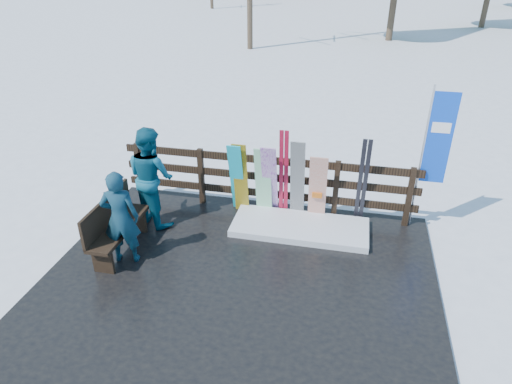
% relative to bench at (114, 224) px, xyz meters
% --- Properties ---
extents(ground, '(700.00, 700.00, 0.00)m').
position_rel_bench_xyz_m(ground, '(2.18, -0.34, -0.60)').
color(ground, white).
rests_on(ground, ground).
extents(deck, '(6.00, 5.00, 0.08)m').
position_rel_bench_xyz_m(deck, '(2.18, -0.34, -0.56)').
color(deck, black).
rests_on(deck, ground).
extents(fence, '(5.60, 0.10, 1.15)m').
position_rel_bench_xyz_m(fence, '(2.18, 1.86, 0.14)').
color(fence, black).
rests_on(fence, deck).
extents(snow_patch, '(2.43, 1.00, 0.12)m').
position_rel_bench_xyz_m(snow_patch, '(2.92, 1.26, -0.46)').
color(snow_patch, white).
rests_on(snow_patch, deck).
extents(bench, '(0.41, 1.50, 0.97)m').
position_rel_bench_xyz_m(bench, '(0.00, 0.00, 0.00)').
color(bench, black).
rests_on(bench, deck).
extents(snowboard_0, '(0.25, 0.41, 1.45)m').
position_rel_bench_xyz_m(snowboard_0, '(1.65, 1.64, 0.21)').
color(snowboard_0, '#13B6CD').
rests_on(snowboard_0, deck).
extents(snowboard_1, '(0.30, 0.33, 1.42)m').
position_rel_bench_xyz_m(snowboard_1, '(2.16, 1.64, 0.19)').
color(snowboard_1, white).
rests_on(snowboard_1, deck).
extents(snowboard_2, '(0.27, 0.26, 1.46)m').
position_rel_bench_xyz_m(snowboard_2, '(1.73, 1.64, 0.21)').
color(snowboard_2, yellow).
rests_on(snowboard_2, deck).
extents(snowboard_3, '(0.27, 0.47, 1.48)m').
position_rel_bench_xyz_m(snowboard_3, '(2.28, 1.64, 0.23)').
color(snowboard_3, white).
rests_on(snowboard_3, deck).
extents(snowboard_4, '(0.26, 0.35, 1.61)m').
position_rel_bench_xyz_m(snowboard_4, '(2.79, 1.64, 0.29)').
color(snowboard_4, black).
rests_on(snowboard_4, deck).
extents(snowboard_5, '(0.32, 0.27, 1.34)m').
position_rel_bench_xyz_m(snowboard_5, '(3.16, 1.64, 0.16)').
color(snowboard_5, silver).
rests_on(snowboard_5, deck).
extents(ski_pair_a, '(0.16, 0.19, 1.75)m').
position_rel_bench_xyz_m(ski_pair_a, '(2.52, 1.71, 0.36)').
color(ski_pair_a, maroon).
rests_on(ski_pair_a, deck).
extents(ski_pair_b, '(0.17, 0.34, 1.73)m').
position_rel_bench_xyz_m(ski_pair_b, '(3.93, 1.71, 0.35)').
color(ski_pair_b, black).
rests_on(ski_pair_b, deck).
extents(rental_flag, '(0.45, 0.04, 2.60)m').
position_rel_bench_xyz_m(rental_flag, '(5.04, 1.91, 1.09)').
color(rental_flag, silver).
rests_on(rental_flag, deck).
extents(person_front, '(0.66, 0.51, 1.59)m').
position_rel_bench_xyz_m(person_front, '(0.26, -0.22, 0.28)').
color(person_front, '#17515D').
rests_on(person_front, deck).
extents(person_back, '(1.12, 1.05, 1.83)m').
position_rel_bench_xyz_m(person_back, '(0.24, 1.03, 0.40)').
color(person_back, '#10556F').
rests_on(person_back, deck).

